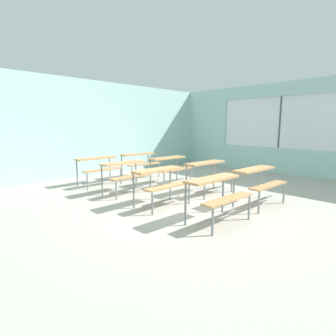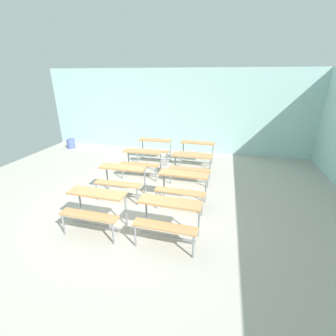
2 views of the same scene
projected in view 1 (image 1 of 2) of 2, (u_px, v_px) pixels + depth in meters
ground at (191, 208)px, 5.21m from camera, size 10.00×9.00×0.05m
wall_back at (83, 129)px, 8.17m from camera, size 10.00×0.12×3.00m
wall_right at (299, 130)px, 8.29m from camera, size 0.12×9.00×3.00m
desk_bench_r0c0 at (218, 189)px, 4.31m from camera, size 1.11×0.62×0.74m
desk_bench_r0c1 at (259, 178)px, 5.26m from camera, size 1.12×0.63×0.74m
desk_bench_r1c0 at (161, 178)px, 5.20m from camera, size 1.11×0.60×0.74m
desk_bench_r1c1 at (209, 170)px, 6.17m from camera, size 1.12×0.64×0.74m
desk_bench_r2c0 at (126, 170)px, 6.15m from camera, size 1.12×0.63×0.74m
desk_bench_r2c1 at (170, 164)px, 7.11m from camera, size 1.11×0.60×0.74m
desk_bench_r3c0 at (99, 164)px, 7.06m from camera, size 1.11×0.60×0.74m
desk_bench_r3c1 at (140, 160)px, 8.05m from camera, size 1.12×0.64×0.74m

